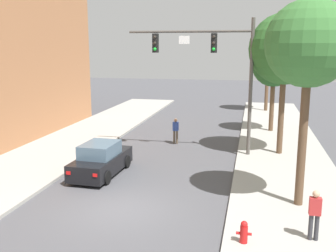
# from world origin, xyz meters

# --- Properties ---
(ground_plane) EXTENTS (120.00, 120.00, 0.00)m
(ground_plane) POSITION_xyz_m (0.00, 0.00, 0.00)
(ground_plane) COLOR #4C4C51
(sidewalk_right) EXTENTS (5.00, 60.00, 0.15)m
(sidewalk_right) POSITION_xyz_m (6.50, 0.00, 0.07)
(sidewalk_right) COLOR #A8A59E
(sidewalk_right) RESTS_ON ground
(traffic_signal_mast) EXTENTS (6.97, 0.38, 7.50)m
(traffic_signal_mast) POSITION_xyz_m (2.62, 8.51, 5.36)
(traffic_signal_mast) COLOR #514C47
(traffic_signal_mast) RESTS_ON sidewalk_right
(car_lead_black) EXTENTS (1.96, 4.30, 1.60)m
(car_lead_black) POSITION_xyz_m (-2.34, 3.81, 0.72)
(car_lead_black) COLOR black
(car_lead_black) RESTS_ON ground
(pedestrian_crossing_road) EXTENTS (0.36, 0.22, 1.64)m
(pedestrian_crossing_road) POSITION_xyz_m (-0.01, 10.68, 0.91)
(pedestrian_crossing_road) COLOR brown
(pedestrian_crossing_road) RESTS_ON ground
(pedestrian_sidewalk_right_walker) EXTENTS (0.36, 0.22, 1.64)m
(pedestrian_sidewalk_right_walker) POSITION_xyz_m (6.79, -1.29, 1.06)
(pedestrian_sidewalk_right_walker) COLOR #333338
(pedestrian_sidewalk_right_walker) RESTS_ON sidewalk_right
(fire_hydrant) EXTENTS (0.48, 0.24, 0.72)m
(fire_hydrant) POSITION_xyz_m (4.65, -1.94, 0.51)
(fire_hydrant) COLOR red
(fire_hydrant) RESTS_ON sidewalk_right
(street_tree_nearest) EXTENTS (3.18, 3.18, 7.69)m
(street_tree_nearest) POSITION_xyz_m (6.64, 1.61, 6.20)
(street_tree_nearest) COLOR brown
(street_tree_nearest) RESTS_ON sidewalk_right
(street_tree_second) EXTENTS (3.91, 3.91, 7.82)m
(street_tree_second) POSITION_xyz_m (6.34, 9.16, 5.99)
(street_tree_second) COLOR brown
(street_tree_second) RESTS_ON sidewalk_right
(street_tree_third) EXTENTS (3.05, 3.05, 6.24)m
(street_tree_third) POSITION_xyz_m (6.09, 15.39, 4.82)
(street_tree_third) COLOR brown
(street_tree_third) RESTS_ON sidewalk_right
(street_tree_farthest) EXTENTS (3.12, 3.12, 7.65)m
(street_tree_farthest) POSITION_xyz_m (5.97, 24.73, 6.18)
(street_tree_farthest) COLOR brown
(street_tree_farthest) RESTS_ON sidewalk_right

